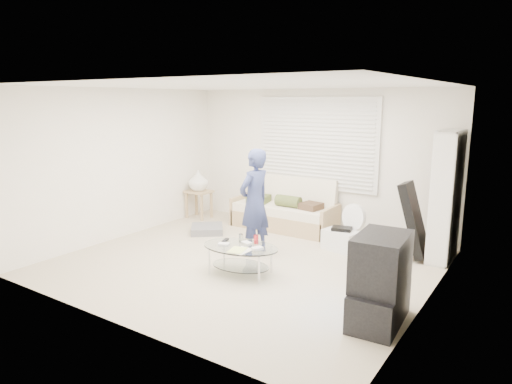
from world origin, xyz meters
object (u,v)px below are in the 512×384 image
Objects in this scene: tv_unit at (380,281)px; coffee_table at (241,251)px; futon_sofa at (285,212)px; bookshelf at (446,196)px.

tv_unit reaches higher than coffee_table.
futon_sofa is 2.34m from coffee_table.
tv_unit is at bearing -44.43° from futon_sofa.
bookshelf reaches higher than coffee_table.
bookshelf is at bearing -3.07° from futon_sofa.
tv_unit is (2.62, -2.57, 0.16)m from futon_sofa.
futon_sofa reaches higher than coffee_table.
futon_sofa is 3.67m from tv_unit.
coffee_table is at bearing -135.13° from bookshelf.
futon_sofa is 1.66× the size of coffee_table.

